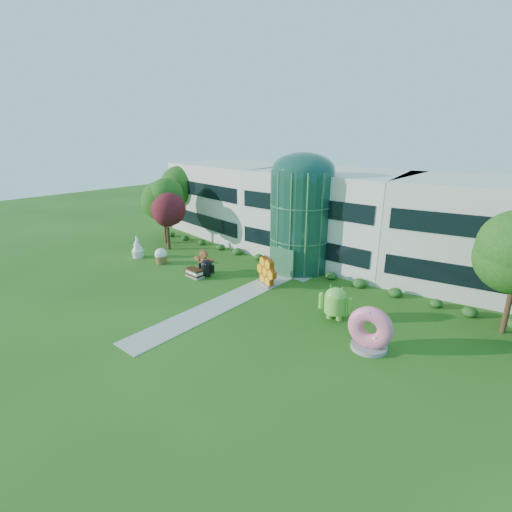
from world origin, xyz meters
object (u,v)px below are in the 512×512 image
Objects in this scene: android_black at (206,267)px; donut at (371,328)px; android_green at (335,301)px; gingerbread at (204,261)px.

donut is at bearing -25.57° from android_black.
android_green is 0.98× the size of donut.
android_black is 17.38m from donut.
gingerbread reaches higher than android_black.
donut is (17.25, -2.06, 0.51)m from android_black.
android_green is at bearing 141.53° from donut.
donut is at bearing -17.03° from gingerbread.
gingerbread is at bearing 133.48° from android_black.
gingerbread is at bearing 164.26° from donut.
android_green is at bearing -18.39° from android_black.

